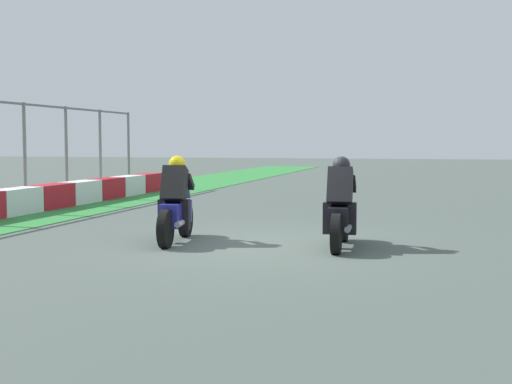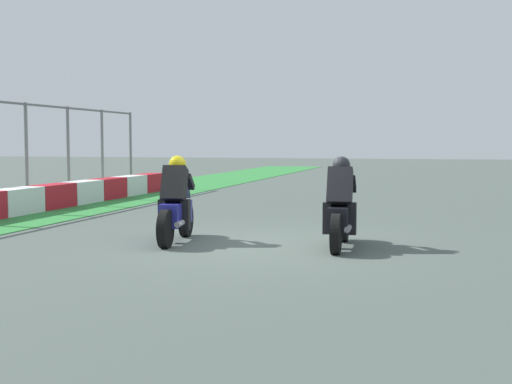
# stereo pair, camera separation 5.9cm
# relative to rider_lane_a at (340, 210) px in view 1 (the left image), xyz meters

# --- Properties ---
(ground_plane) EXTENTS (120.00, 120.00, 0.00)m
(ground_plane) POSITION_rel_rider_lane_a_xyz_m (-0.07, 1.41, -0.62)
(ground_plane) COLOR #49544E
(rider_lane_a) EXTENTS (2.04, 0.55, 1.51)m
(rider_lane_a) POSITION_rel_rider_lane_a_xyz_m (0.00, 0.00, 0.00)
(rider_lane_a) COLOR black
(rider_lane_a) RESTS_ON ground_plane
(rider_lane_b) EXTENTS (2.04, 0.58, 1.51)m
(rider_lane_b) POSITION_rel_rider_lane_a_xyz_m (-0.12, 2.85, 0.00)
(rider_lane_b) COLOR black
(rider_lane_b) RESTS_ON ground_plane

